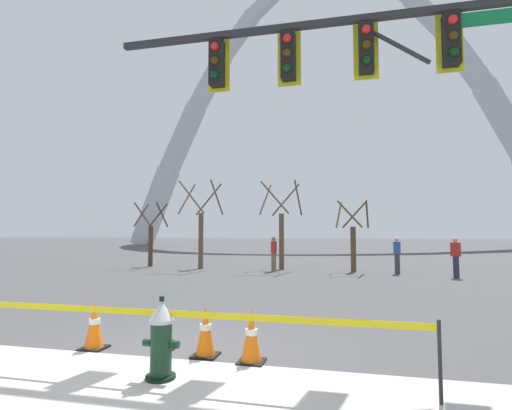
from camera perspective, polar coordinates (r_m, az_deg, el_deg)
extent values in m
plane|color=#474749|center=(6.07, -12.24, -20.83)|extent=(240.00, 240.00, 0.00)
cylinder|color=black|center=(5.36, -13.52, -22.86)|extent=(0.36, 0.36, 0.05)
cylinder|color=#14331E|center=(5.26, -13.46, -19.40)|extent=(0.26, 0.26, 0.62)
cylinder|color=#B7B7BC|center=(5.18, -13.39, -15.88)|extent=(0.30, 0.30, 0.04)
cone|color=#B7B7BC|center=(5.15, -13.37, -14.47)|extent=(0.30, 0.30, 0.22)
cylinder|color=black|center=(5.13, -13.34, -12.93)|extent=(0.06, 0.06, 0.06)
cylinder|color=#14331E|center=(5.32, -15.27, -18.49)|extent=(0.10, 0.09, 0.09)
cylinder|color=#14331E|center=(5.17, -11.56, -19.00)|extent=(0.10, 0.09, 0.09)
cylinder|color=#14331E|center=(5.44, -12.46, -19.22)|extent=(0.13, 0.14, 0.13)
cylinder|color=black|center=(5.51, -12.08, -19.03)|extent=(0.15, 0.03, 0.15)
cylinder|color=#232326|center=(4.81, 24.87, -19.76)|extent=(0.04, 0.04, 0.86)
cube|color=yellow|center=(5.09, -10.89, -15.07)|extent=(5.83, 0.08, 0.08)
cube|color=black|center=(5.81, -0.67, -21.53)|extent=(0.36, 0.36, 0.03)
cone|color=orange|center=(5.71, -0.67, -18.04)|extent=(0.28, 0.28, 0.70)
cylinder|color=white|center=(5.70, -0.67, -17.70)|extent=(0.17, 0.17, 0.08)
cube|color=black|center=(6.88, -22.22, -18.44)|extent=(0.36, 0.36, 0.03)
cone|color=orange|center=(6.80, -22.13, -15.46)|extent=(0.28, 0.28, 0.70)
cylinder|color=white|center=(6.79, -22.13, -15.17)|extent=(0.17, 0.17, 0.08)
cube|color=black|center=(6.13, -7.25, -20.57)|extent=(0.36, 0.36, 0.03)
cone|color=orange|center=(6.03, -7.22, -17.24)|extent=(0.28, 0.28, 0.70)
cylinder|color=white|center=(6.03, -7.22, -16.92)|extent=(0.17, 0.17, 0.08)
cube|color=#232326|center=(8.13, 7.68, 24.19)|extent=(7.60, 0.12, 0.12)
cylinder|color=#232326|center=(7.90, 19.53, 20.79)|extent=(1.11, 0.08, 0.81)
cube|color=black|center=(8.05, 26.19, 20.51)|extent=(0.26, 0.24, 0.90)
cube|color=gold|center=(8.17, 25.96, 20.11)|extent=(0.44, 0.03, 1.04)
sphere|color=red|center=(8.05, 26.35, 22.70)|extent=(0.16, 0.16, 0.16)
sphere|color=#392706|center=(7.93, 26.42, 20.89)|extent=(0.16, 0.16, 0.16)
sphere|color=black|center=(7.82, 26.49, 19.02)|extent=(0.16, 0.16, 0.16)
cube|color=black|center=(7.86, 15.50, 20.84)|extent=(0.26, 0.24, 0.90)
cube|color=gold|center=(7.99, 15.46, 20.42)|extent=(0.44, 0.03, 1.04)
sphere|color=red|center=(7.87, 15.50, 23.09)|extent=(0.16, 0.16, 0.16)
sphere|color=#392706|center=(7.75, 15.54, 21.24)|extent=(0.16, 0.16, 0.16)
sphere|color=black|center=(7.63, 15.58, 19.34)|extent=(0.16, 0.16, 0.16)
cube|color=black|center=(7.93, 4.64, 20.50)|extent=(0.26, 0.24, 0.90)
cube|color=gold|center=(8.05, 4.80, 20.09)|extent=(0.44, 0.03, 1.04)
sphere|color=red|center=(7.93, 4.48, 22.72)|extent=(0.16, 0.16, 0.16)
sphere|color=#392706|center=(7.81, 4.49, 20.89)|extent=(0.16, 0.16, 0.16)
sphere|color=black|center=(7.70, 4.50, 19.00)|extent=(0.16, 0.16, 0.16)
cube|color=black|center=(8.23, -5.64, 19.55)|extent=(0.26, 0.24, 0.90)
cube|color=gold|center=(8.35, -5.31, 19.18)|extent=(0.44, 0.03, 1.04)
sphere|color=red|center=(8.23, -5.94, 21.68)|extent=(0.16, 0.16, 0.16)
sphere|color=#392706|center=(8.12, -5.95, 19.89)|extent=(0.16, 0.16, 0.16)
sphere|color=black|center=(8.01, -5.97, 18.06)|extent=(0.16, 0.16, 0.16)
cube|color=#0F6638|center=(8.31, 30.51, 22.13)|extent=(0.90, 0.04, 0.24)
cube|color=#B2B5BC|center=(61.21, -14.26, -0.31)|extent=(6.65, 2.50, 12.10)
cube|color=#B2B5BC|center=(60.86, -10.46, 9.35)|extent=(6.40, 2.28, 10.30)
cube|color=#B2B5BC|center=(61.80, -6.55, 17.19)|extent=(6.12, 2.06, 8.52)
cube|color=#B2B5BC|center=(63.25, -2.52, 23.07)|extent=(5.80, 1.84, 6.75)
cube|color=#B2B5BC|center=(64.62, 1.60, 27.14)|extent=(5.42, 1.62, 4.99)
cube|color=#B2B5BC|center=(62.24, 23.24, 23.88)|extent=(5.80, 1.84, 6.75)
cube|color=#B2B5BC|center=(60.42, 27.63, 18.13)|extent=(6.12, 2.06, 8.52)
cube|color=#B2B5BC|center=(59.10, 31.98, 10.30)|extent=(6.40, 2.28, 10.30)
cylinder|color=#473323|center=(21.68, -14.86, -5.71)|extent=(0.24, 0.24, 2.13)
cylinder|color=#473323|center=(22.11, -16.11, -1.39)|extent=(0.31, 1.16, 1.28)
cylinder|color=#473323|center=(21.33, -13.30, -1.35)|extent=(0.20, 1.17, 1.28)
cylinder|color=#473323|center=(22.24, -13.84, -1.45)|extent=(1.17, 0.20, 1.28)
cylinder|color=#473323|center=(21.19, -15.94, -1.29)|extent=(1.16, 0.33, 1.28)
cylinder|color=brown|center=(19.79, -7.91, -5.11)|extent=(0.24, 0.24, 2.73)
cylinder|color=brown|center=(20.32, -9.88, 0.90)|extent=(0.37, 1.47, 1.63)
cylinder|color=brown|center=(19.49, -5.62, 1.06)|extent=(0.23, 1.48, 1.63)
cylinder|color=brown|center=(20.62, -6.79, 0.80)|extent=(1.48, 0.23, 1.63)
cylinder|color=brown|center=(19.16, -9.26, 1.18)|extent=(1.46, 0.40, 1.63)
cylinder|color=brown|center=(19.21, 3.68, -5.24)|extent=(0.24, 0.24, 2.68)
cylinder|color=brown|center=(19.59, 1.37, 0.84)|extent=(0.36, 1.44, 1.60)
cylinder|color=brown|center=(19.08, 6.07, 0.99)|extent=(0.22, 1.46, 1.60)
cylinder|color=brown|center=(20.08, 4.28, 0.73)|extent=(1.46, 0.22, 1.60)
cylinder|color=brown|center=(18.51, 2.68, 1.13)|extent=(1.44, 0.39, 1.60)
cylinder|color=brown|center=(18.55, 13.77, -6.18)|extent=(0.24, 0.24, 2.03)
cylinder|color=brown|center=(18.68, 11.78, -1.38)|extent=(0.30, 1.11, 1.23)
cylinder|color=brown|center=(18.50, 15.64, -1.29)|extent=(0.19, 1.12, 1.23)
cylinder|color=brown|center=(19.18, 13.86, -1.41)|extent=(1.12, 0.19, 1.23)
cylinder|color=brown|center=(17.93, 13.27, -1.25)|extent=(1.11, 0.32, 1.23)
cylinder|color=#38383D|center=(18.28, 19.59, -7.98)|extent=(0.22, 0.22, 0.84)
cube|color=#2D4C99|center=(18.24, 19.54, -5.82)|extent=(0.27, 0.37, 0.54)
sphere|color=beige|center=(18.23, 19.51, -4.62)|extent=(0.20, 0.20, 0.20)
cylinder|color=#232847|center=(17.58, 26.75, -7.95)|extent=(0.22, 0.22, 0.84)
cube|color=#B22323|center=(17.54, 26.68, -5.71)|extent=(0.39, 0.34, 0.54)
sphere|color=tan|center=(17.53, 26.64, -4.46)|extent=(0.20, 0.20, 0.20)
cylinder|color=brown|center=(18.33, 2.56, -8.19)|extent=(0.22, 0.22, 0.84)
cube|color=#B22323|center=(18.29, 2.56, -6.03)|extent=(0.32, 0.39, 0.54)
sphere|color=#936B4C|center=(18.28, 2.55, -4.84)|extent=(0.20, 0.20, 0.20)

